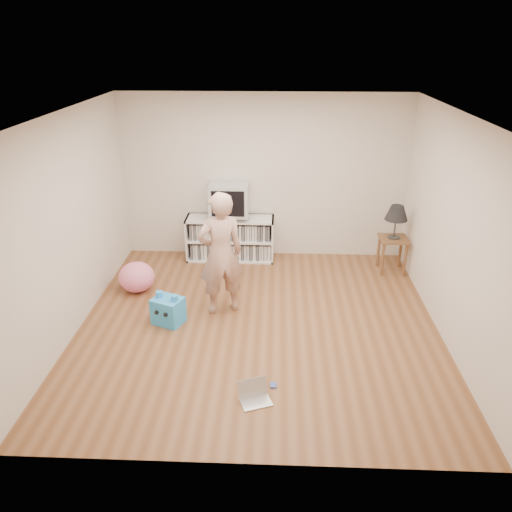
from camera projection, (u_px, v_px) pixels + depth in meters
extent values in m
plane|color=brown|center=(258.00, 324.00, 6.35)|extent=(4.50, 4.50, 0.00)
cube|color=silver|center=(264.00, 178.00, 7.86)|extent=(4.50, 0.02, 2.60)
cube|color=silver|center=(247.00, 337.00, 3.76)|extent=(4.50, 0.02, 2.60)
cube|color=silver|center=(69.00, 226.00, 5.90)|extent=(0.02, 4.50, 2.60)
cube|color=silver|center=(454.00, 232.00, 5.73)|extent=(0.02, 4.50, 2.60)
cube|color=white|center=(259.00, 115.00, 5.28)|extent=(4.50, 4.50, 0.01)
cube|color=white|center=(231.00, 233.00, 8.26)|extent=(1.40, 0.03, 0.70)
cube|color=white|center=(188.00, 238.00, 8.09)|extent=(0.03, 0.45, 0.70)
cube|color=white|center=(273.00, 239.00, 8.04)|extent=(0.03, 0.45, 0.70)
cube|color=white|center=(231.00, 257.00, 8.20)|extent=(1.40, 0.45, 0.03)
cube|color=white|center=(230.00, 238.00, 8.06)|extent=(1.34, 0.45, 0.03)
cube|color=white|center=(230.00, 219.00, 7.93)|extent=(1.40, 0.45, 0.03)
cube|color=silver|center=(230.00, 238.00, 8.06)|extent=(1.26, 0.36, 0.64)
cube|color=gray|center=(230.00, 216.00, 7.91)|extent=(0.45, 0.35, 0.07)
cube|color=#B5B5BA|center=(229.00, 199.00, 7.79)|extent=(0.60, 0.52, 0.50)
cube|color=black|center=(228.00, 204.00, 7.55)|extent=(0.50, 0.01, 0.40)
cylinder|color=brown|center=(382.00, 260.00, 7.52)|extent=(0.04, 0.04, 0.52)
cylinder|color=brown|center=(405.00, 260.00, 7.50)|extent=(0.04, 0.04, 0.52)
cylinder|color=brown|center=(378.00, 251.00, 7.83)|extent=(0.04, 0.04, 0.52)
cylinder|color=brown|center=(400.00, 251.00, 7.81)|extent=(0.04, 0.04, 0.52)
cube|color=brown|center=(394.00, 239.00, 7.55)|extent=(0.42, 0.42, 0.03)
cylinder|color=#333333|center=(394.00, 237.00, 7.54)|extent=(0.18, 0.18, 0.02)
cylinder|color=#333333|center=(395.00, 227.00, 7.47)|extent=(0.02, 0.02, 0.32)
imported|color=tan|center=(221.00, 254.00, 6.33)|extent=(0.70, 0.59, 1.64)
cube|color=silver|center=(256.00, 402.00, 5.01)|extent=(0.36, 0.30, 0.01)
cube|color=silver|center=(253.00, 387.00, 5.05)|extent=(0.30, 0.16, 0.20)
cube|color=black|center=(253.00, 387.00, 5.05)|extent=(0.26, 0.14, 0.16)
cube|color=#445AB5|center=(273.00, 385.00, 5.24)|extent=(0.07, 0.09, 0.02)
cube|color=#2C9DFF|center=(168.00, 311.00, 6.32)|extent=(0.45, 0.41, 0.34)
cylinder|color=#2C9DFF|center=(159.00, 294.00, 6.28)|extent=(0.09, 0.09, 0.08)
cylinder|color=#2C9DFF|center=(175.00, 298.00, 6.19)|extent=(0.09, 0.09, 0.08)
sphere|color=black|center=(157.00, 312.00, 6.21)|extent=(0.06, 0.06, 0.06)
sphere|color=black|center=(166.00, 315.00, 6.16)|extent=(0.06, 0.06, 0.06)
ellipsoid|color=pink|center=(137.00, 277.00, 7.09)|extent=(0.55, 0.55, 0.43)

